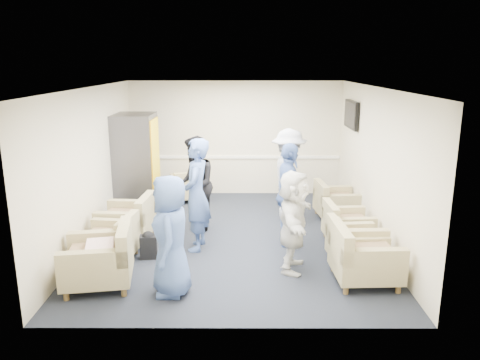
{
  "coord_description": "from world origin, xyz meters",
  "views": [
    {
      "loc": [
        0.13,
        -8.03,
        3.12
      ],
      "look_at": [
        0.11,
        0.2,
        1.04
      ],
      "focal_mm": 35.0,
      "sensor_mm": 36.0,
      "label": 1
    }
  ],
  "objects_px": {
    "armchair_right_midnear": "(353,246)",
    "person_mid_left": "(196,195)",
    "person_back_left": "(195,184)",
    "person_mid_right": "(288,195)",
    "armchair_right_midfar": "(345,226)",
    "armchair_left_mid": "(112,242)",
    "armchair_left_far": "(129,222)",
    "vending_machine": "(136,163)",
    "armchair_right_near": "(361,258)",
    "person_front_right": "(293,221)",
    "person_back_right": "(289,175)",
    "armchair_left_near": "(102,261)",
    "armchair_corner": "(190,188)",
    "armchair_right_far": "(334,203)",
    "person_front_left": "(171,236)"
  },
  "relations": [
    {
      "from": "armchair_right_near",
      "to": "person_mid_left",
      "type": "height_order",
      "value": "person_mid_left"
    },
    {
      "from": "armchair_right_midnear",
      "to": "person_mid_left",
      "type": "bearing_deg",
      "value": 69.94
    },
    {
      "from": "armchair_right_midnear",
      "to": "vending_machine",
      "type": "distance_m",
      "value": 4.93
    },
    {
      "from": "armchair_right_midnear",
      "to": "person_mid_left",
      "type": "xyz_separation_m",
      "value": [
        -2.51,
        0.65,
        0.64
      ]
    },
    {
      "from": "armchair_left_near",
      "to": "person_back_right",
      "type": "height_order",
      "value": "person_back_right"
    },
    {
      "from": "armchair_left_near",
      "to": "armchair_corner",
      "type": "distance_m",
      "value": 4.31
    },
    {
      "from": "person_back_left",
      "to": "person_mid_left",
      "type": "bearing_deg",
      "value": -3.35
    },
    {
      "from": "armchair_left_far",
      "to": "vending_machine",
      "type": "relative_size",
      "value": 0.45
    },
    {
      "from": "person_mid_right",
      "to": "vending_machine",
      "type": "bearing_deg",
      "value": 59.71
    },
    {
      "from": "person_back_left",
      "to": "person_back_right",
      "type": "bearing_deg",
      "value": 98.97
    },
    {
      "from": "armchair_right_near",
      "to": "armchair_right_far",
      "type": "relative_size",
      "value": 1.09
    },
    {
      "from": "armchair_right_far",
      "to": "person_back_right",
      "type": "xyz_separation_m",
      "value": [
        -0.95,
        -0.11,
        0.61
      ]
    },
    {
      "from": "person_mid_left",
      "to": "person_mid_right",
      "type": "distance_m",
      "value": 1.57
    },
    {
      "from": "armchair_left_near",
      "to": "person_front_right",
      "type": "xyz_separation_m",
      "value": [
        2.77,
        0.53,
        0.41
      ]
    },
    {
      "from": "armchair_right_far",
      "to": "person_mid_left",
      "type": "relative_size",
      "value": 0.45
    },
    {
      "from": "vending_machine",
      "to": "person_back_left",
      "type": "xyz_separation_m",
      "value": [
        1.37,
        -1.26,
        -0.14
      ]
    },
    {
      "from": "vending_machine",
      "to": "person_front_right",
      "type": "distance_m",
      "value": 4.26
    },
    {
      "from": "armchair_right_midfar",
      "to": "armchair_left_mid",
      "type": "bearing_deg",
      "value": 97.99
    },
    {
      "from": "armchair_left_near",
      "to": "person_back_left",
      "type": "xyz_separation_m",
      "value": [
        1.12,
        2.27,
        0.53
      ]
    },
    {
      "from": "armchair_left_mid",
      "to": "armchair_left_far",
      "type": "height_order",
      "value": "armchair_left_far"
    },
    {
      "from": "armchair_right_near",
      "to": "armchair_right_midnear",
      "type": "bearing_deg",
      "value": -4.01
    },
    {
      "from": "armchair_right_near",
      "to": "vending_machine",
      "type": "height_order",
      "value": "vending_machine"
    },
    {
      "from": "armchair_left_near",
      "to": "person_front_left",
      "type": "relative_size",
      "value": 0.64
    },
    {
      "from": "armchair_right_far",
      "to": "person_mid_left",
      "type": "xyz_separation_m",
      "value": [
        -2.65,
        -1.63,
        0.64
      ]
    },
    {
      "from": "armchair_left_mid",
      "to": "armchair_right_midfar",
      "type": "distance_m",
      "value": 3.99
    },
    {
      "from": "vending_machine",
      "to": "person_front_right",
      "type": "xyz_separation_m",
      "value": [
        3.01,
        -3.0,
        -0.25
      ]
    },
    {
      "from": "armchair_left_near",
      "to": "person_mid_right",
      "type": "relative_size",
      "value": 0.59
    },
    {
      "from": "vending_machine",
      "to": "person_front_right",
      "type": "height_order",
      "value": "vending_machine"
    },
    {
      "from": "person_front_right",
      "to": "armchair_right_far",
      "type": "bearing_deg",
      "value": -12.84
    },
    {
      "from": "armchair_right_midnear",
      "to": "person_mid_left",
      "type": "distance_m",
      "value": 2.67
    },
    {
      "from": "armchair_right_near",
      "to": "person_front_left",
      "type": "distance_m",
      "value": 2.75
    },
    {
      "from": "vending_machine",
      "to": "person_front_left",
      "type": "xyz_separation_m",
      "value": [
        1.27,
        -3.76,
        -0.2
      ]
    },
    {
      "from": "armchair_right_midnear",
      "to": "person_mid_right",
      "type": "xyz_separation_m",
      "value": [
        -0.95,
        0.83,
        0.59
      ]
    },
    {
      "from": "armchair_right_far",
      "to": "person_front_left",
      "type": "relative_size",
      "value": 0.51
    },
    {
      "from": "armchair_left_far",
      "to": "person_back_right",
      "type": "distance_m",
      "value": 3.21
    },
    {
      "from": "armchair_corner",
      "to": "person_front_left",
      "type": "relative_size",
      "value": 0.57
    },
    {
      "from": "armchair_left_far",
      "to": "armchair_right_far",
      "type": "distance_m",
      "value": 4.1
    },
    {
      "from": "armchair_left_far",
      "to": "armchair_corner",
      "type": "height_order",
      "value": "armchair_left_far"
    },
    {
      "from": "armchair_left_mid",
      "to": "person_mid_right",
      "type": "height_order",
      "value": "person_mid_right"
    },
    {
      "from": "armchair_right_midfar",
      "to": "person_mid_right",
      "type": "bearing_deg",
      "value": 90.94
    },
    {
      "from": "armchair_right_midfar",
      "to": "person_mid_right",
      "type": "xyz_separation_m",
      "value": [
        -1.02,
        -0.08,
        0.59
      ]
    },
    {
      "from": "armchair_left_near",
      "to": "person_mid_right",
      "type": "bearing_deg",
      "value": 110.11
    },
    {
      "from": "person_front_left",
      "to": "person_back_right",
      "type": "bearing_deg",
      "value": 145.08
    },
    {
      "from": "vending_machine",
      "to": "armchair_right_midfar",
      "type": "bearing_deg",
      "value": -25.01
    },
    {
      "from": "armchair_left_mid",
      "to": "person_back_left",
      "type": "distance_m",
      "value": 1.97
    },
    {
      "from": "armchair_right_far",
      "to": "person_front_right",
      "type": "distance_m",
      "value": 2.75
    },
    {
      "from": "person_front_left",
      "to": "person_mid_right",
      "type": "xyz_separation_m",
      "value": [
        1.76,
        1.79,
        0.06
      ]
    },
    {
      "from": "person_mid_left",
      "to": "person_back_left",
      "type": "distance_m",
      "value": 0.9
    },
    {
      "from": "armchair_right_near",
      "to": "person_back_right",
      "type": "distance_m",
      "value": 2.94
    },
    {
      "from": "armchair_left_near",
      "to": "armchair_left_far",
      "type": "bearing_deg",
      "value": 171.59
    }
  ]
}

